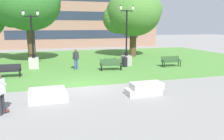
% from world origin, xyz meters
% --- Properties ---
extents(ground_plane, '(140.00, 140.00, 0.00)m').
position_xyz_m(ground_plane, '(0.00, 0.00, 0.00)').
color(ground_plane, gray).
extents(grass_lawn, '(40.00, 20.00, 0.02)m').
position_xyz_m(grass_lawn, '(0.00, 10.00, 0.01)').
color(grass_lawn, '#4C8438').
rests_on(grass_lawn, ground).
extents(concrete_block_center, '(1.80, 0.90, 0.64)m').
position_xyz_m(concrete_block_center, '(-2.07, -2.09, 0.31)').
color(concrete_block_center, '#BCB7B2').
rests_on(concrete_block_center, ground).
extents(concrete_block_left, '(1.91, 0.90, 0.64)m').
position_xyz_m(concrete_block_left, '(2.80, -2.42, 0.31)').
color(concrete_block_left, '#BCB7B2').
rests_on(concrete_block_left, ground).
extents(person_skateboarder, '(0.50, 0.53, 1.71)m').
position_xyz_m(person_skateboarder, '(-3.89, -3.20, 0.97)').
color(person_skateboarder, '#28282D').
rests_on(person_skateboarder, ground).
extents(park_bench_near_left, '(1.81, 0.56, 0.90)m').
position_xyz_m(park_bench_near_left, '(-4.75, 3.87, 0.54)').
color(park_bench_near_left, black).
rests_on(park_bench_near_left, grass_lawn).
extents(park_bench_near_right, '(1.85, 0.73, 0.90)m').
position_xyz_m(park_bench_near_right, '(2.89, 4.22, 0.54)').
color(park_bench_near_right, '#284723').
rests_on(park_bench_near_right, grass_lawn).
extents(park_bench_far_left, '(1.80, 0.55, 0.90)m').
position_xyz_m(park_bench_far_left, '(8.45, 4.32, 0.54)').
color(park_bench_far_left, '#284723').
rests_on(park_bench_far_left, grass_lawn).
extents(lamp_post_left, '(1.32, 0.80, 5.32)m').
position_xyz_m(lamp_post_left, '(4.83, 5.93, 1.09)').
color(lamp_post_left, gray).
rests_on(lamp_post_left, grass_lawn).
extents(lamp_post_center, '(1.32, 0.80, 4.80)m').
position_xyz_m(lamp_post_center, '(-3.14, 6.86, 1.00)').
color(lamp_post_center, '#ADA89E').
rests_on(lamp_post_center, grass_lawn).
extents(tree_far_left, '(6.52, 6.21, 7.64)m').
position_xyz_m(tree_far_left, '(7.60, 11.47, 4.94)').
color(tree_far_left, '#4C3823').
rests_on(tree_far_left, grass_lawn).
extents(tree_far_right, '(6.26, 5.96, 8.13)m').
position_xyz_m(tree_far_right, '(-3.55, 10.42, 5.53)').
color(tree_far_right, '#4C3823').
rests_on(tree_far_right, grass_lawn).
extents(trash_bin, '(0.49, 0.49, 0.96)m').
position_xyz_m(trash_bin, '(4.48, 5.35, 0.50)').
color(trash_bin, black).
rests_on(trash_bin, grass_lawn).
extents(person_bystander_near_lawn, '(0.65, 0.52, 1.71)m').
position_xyz_m(person_bystander_near_lawn, '(0.21, 5.31, 0.98)').
color(person_bystander_near_lawn, '#384C7A').
rests_on(person_bystander_near_lawn, grass_lawn).
extents(building_facade_distant, '(29.05, 1.03, 13.80)m').
position_xyz_m(building_facade_distant, '(2.75, 24.50, 6.89)').
color(building_facade_distant, '#8E6B56').
rests_on(building_facade_distant, ground).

